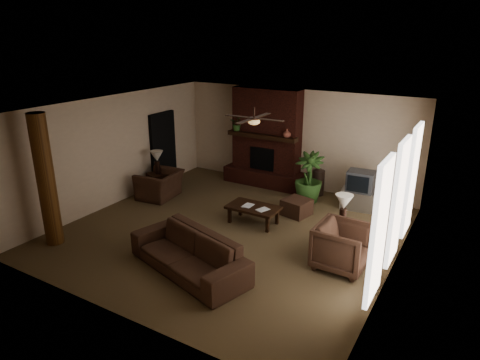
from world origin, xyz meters
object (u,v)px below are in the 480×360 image
Objects in this scene: armchair_right at (342,244)px; ottoman at (297,207)px; coffee_table at (253,209)px; tv_stand at (358,199)px; floor_vase at (318,180)px; lamp_right at (344,204)px; lamp_left at (157,158)px; side_table_left at (158,183)px; armchair_left at (160,180)px; floor_plant at (308,188)px; side_table_right at (343,237)px; log_column at (46,181)px; sofa at (188,247)px.

ottoman is (-1.73, 1.86, -0.29)m from armchair_right.
coffee_table is 2.84m from tv_stand.
floor_vase is 1.18× the size of lamp_right.
tv_stand is 1.31× the size of lamp_left.
armchair_right reaches higher than floor_vase.
floor_vase is 4.44m from side_table_left.
floor_plant is at bearing 109.87° from armchair_left.
side_table_right is (5.48, -0.61, -0.73)m from lamp_left.
ottoman is (3.67, 0.80, -0.28)m from armchair_left.
floor_plant is (3.76, 4.97, -1.03)m from log_column.
coffee_table is at bearing 105.68° from sofa.
floor_plant is (3.56, 1.79, -0.11)m from armchair_left.
armchair_left is at bearing -43.54° from lamp_left.
sofa is 3.30× the size of floor_vase.
coffee_table is at bearing -7.90° from side_table_left.
lamp_right is (2.19, 2.29, 0.50)m from sofa.
floor_plant is at bearing 126.76° from lamp_right.
log_column is at bearing -88.36° from side_table_left.
tv_stand is 5.43m from side_table_left.
coffee_table is at bearing -106.25° from floor_plant.
side_table_left is at bearing -140.05° from armchair_left.
sofa is at bearing -133.64° from lamp_right.
coffee_table is at bearing 175.98° from side_table_right.
log_column reaches higher than lamp_left.
lamp_right is at bearing 62.64° from sofa.
lamp_left is at bearing -151.88° from floor_vase.
lamp_left is (-3.96, -0.52, 0.80)m from ottoman.
sofa is at bearing -97.71° from floor_plant.
floor_vase reaches higher than tv_stand.
sofa reaches higher than tv_stand.
sofa is at bearing 41.66° from armchair_left.
lamp_right reaches higher than armchair_right.
lamp_left is (-3.26, 2.91, 0.50)m from sofa.
floor_plant is (-0.11, 0.99, 0.17)m from ottoman.
lamp_left reaches higher than coffee_table.
sofa reaches higher than armchair_right.
side_table_right is (5.39, 2.85, -1.12)m from log_column.
floor_vase is at bearing 119.49° from lamp_right.
side_table_right is at bearing 62.22° from sofa.
lamp_left is (-3.91, -2.09, 0.57)m from floor_vase.
sofa is 2.60× the size of armchair_right.
ottoman is at bearing 45.83° from log_column.
tv_stand is at bearing 18.03° from lamp_left.
log_column is 5.09× the size of side_table_left.
lamp_left is at bearing -172.49° from ottoman.
floor_vase is 1.40× the size of side_table_left.
log_column is 2.87× the size of armchair_right.
lamp_left and lamp_right have the same top height.
coffee_table is 2.26m from lamp_right.
lamp_right is at bearing -90.19° from tv_stand.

